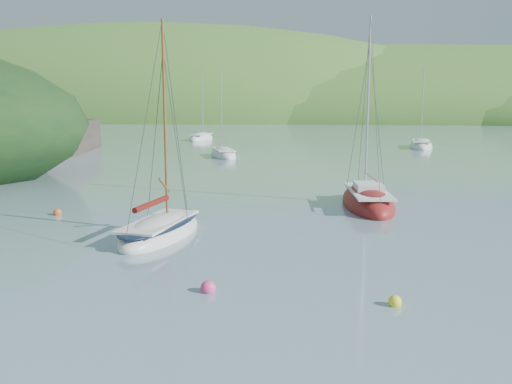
# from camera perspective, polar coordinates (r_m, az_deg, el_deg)

# --- Properties ---
(ground) EXTENTS (700.00, 700.00, 0.00)m
(ground) POSITION_cam_1_polar(r_m,az_deg,el_deg) (16.66, 0.56, -11.97)
(ground) COLOR slate
(ground) RESTS_ON ground
(shoreline_hills) EXTENTS (690.00, 135.00, 56.00)m
(shoreline_hills) POSITION_cam_1_polar(r_m,az_deg,el_deg) (188.27, 4.49, 7.54)
(shoreline_hills) COLOR #366827
(shoreline_hills) RESTS_ON ground
(daysailer_white) EXTENTS (3.22, 6.83, 10.12)m
(daysailer_white) POSITION_cam_1_polar(r_m,az_deg,el_deg) (25.71, -9.55, -3.87)
(daysailer_white) COLOR white
(daysailer_white) RESTS_ON ground
(sloop_red) EXTENTS (3.51, 7.99, 11.46)m
(sloop_red) POSITION_cam_1_polar(r_m,az_deg,el_deg) (32.73, 11.10, -1.07)
(sloop_red) COLOR maroon
(sloop_red) RESTS_ON ground
(distant_sloop_a) EXTENTS (4.66, 7.12, 9.59)m
(distant_sloop_a) POSITION_cam_1_polar(r_m,az_deg,el_deg) (59.47, -3.30, 3.70)
(distant_sloop_a) COLOR white
(distant_sloop_a) RESTS_ON ground
(distant_sloop_b) EXTENTS (3.37, 7.75, 10.73)m
(distant_sloop_b) POSITION_cam_1_polar(r_m,az_deg,el_deg) (72.77, 16.17, 4.40)
(distant_sloop_b) COLOR white
(distant_sloop_b) RESTS_ON ground
(distant_sloop_c) EXTENTS (3.23, 7.35, 10.17)m
(distant_sloop_c) POSITION_cam_1_polar(r_m,az_deg,el_deg) (83.41, -5.50, 5.32)
(distant_sloop_c) COLOR white
(distant_sloop_c) RESTS_ON ground
(mooring_buoys) EXTENTS (24.19, 11.46, 0.50)m
(mooring_buoys) POSITION_cam_1_polar(r_m,az_deg,el_deg) (22.76, 5.61, -5.80)
(mooring_buoys) COLOR yellow
(mooring_buoys) RESTS_ON ground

